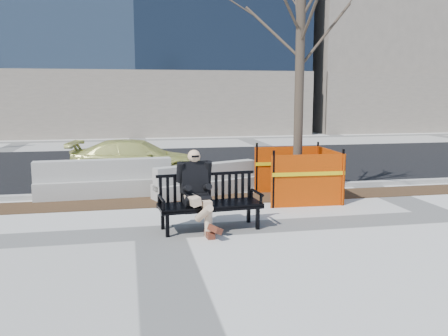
% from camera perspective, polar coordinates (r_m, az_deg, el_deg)
% --- Properties ---
extents(ground, '(120.00, 120.00, 0.00)m').
position_cam_1_polar(ground, '(9.45, -7.72, -7.57)').
color(ground, beige).
rests_on(ground, ground).
extents(mulch_strip, '(40.00, 1.20, 0.02)m').
position_cam_1_polar(mulch_strip, '(11.96, -8.53, -4.04)').
color(mulch_strip, '#47301C').
rests_on(mulch_strip, ground).
extents(asphalt_street, '(60.00, 10.40, 0.01)m').
position_cam_1_polar(asphalt_street, '(18.05, -9.54, 0.32)').
color(asphalt_street, black).
rests_on(asphalt_street, ground).
extents(curb, '(60.00, 0.25, 0.12)m').
position_cam_1_polar(curb, '(12.88, -8.76, -2.86)').
color(curb, '#9E9B93').
rests_on(curb, ground).
extents(bench, '(2.12, 0.92, 1.10)m').
position_cam_1_polar(bench, '(9.56, -1.66, -7.28)').
color(bench, black).
rests_on(bench, ground).
extents(seated_man, '(0.78, 1.19, 1.58)m').
position_cam_1_polar(seated_man, '(9.55, -3.35, -7.31)').
color(seated_man, black).
rests_on(seated_man, ground).
extents(tree_fence, '(2.81, 2.81, 6.79)m').
position_cam_1_polar(tree_fence, '(12.36, 8.61, -3.64)').
color(tree_fence, '#D83B01').
rests_on(tree_fence, ground).
extents(sedan, '(4.38, 2.30, 1.21)m').
position_cam_1_polar(sedan, '(15.40, -10.16, -1.19)').
color(sedan, '#CACA67').
rests_on(sedan, ground).
extents(jersey_barrier_left, '(3.46, 0.84, 0.99)m').
position_cam_1_polar(jersey_barrier_left, '(12.85, -13.99, -3.33)').
color(jersey_barrier_left, '#A5A29A').
rests_on(jersey_barrier_left, ground).
extents(jersey_barrier_right, '(2.95, 1.62, 0.84)m').
position_cam_1_polar(jersey_barrier_right, '(12.70, -2.10, -3.20)').
color(jersey_barrier_right, '#A29F97').
rests_on(jersey_barrier_right, ground).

